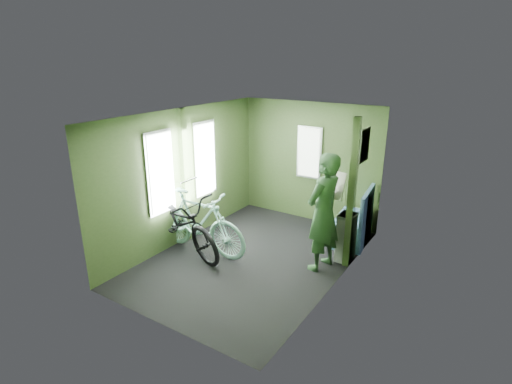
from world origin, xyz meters
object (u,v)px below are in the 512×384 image
bicycle_mint (200,252)px  passenger (323,212)px  bicycle_black (183,251)px  waste_box (346,237)px  bench_seat (354,226)px

bicycle_mint → passenger: passenger is taller
bicycle_black → waste_box: waste_box is taller
bicycle_black → bicycle_mint: (0.27, 0.12, 0.00)m
bicycle_black → passenger: bearing=-53.2°
passenger → bicycle_mint: bearing=-59.3°
waste_box → bicycle_mint: bearing=-153.5°
waste_box → bench_seat: size_ratio=0.79×
bicycle_black → bench_seat: size_ratio=2.07×
passenger → waste_box: passenger is taller
bicycle_black → bicycle_mint: bicycle_black is taller
bicycle_black → waste_box: bearing=-46.1°
bicycle_black → waste_box: 2.68m
bicycle_mint → bench_seat: bearing=-49.5°
passenger → bicycle_black: bearing=-58.7°
bicycle_black → waste_box: (2.38, 1.17, 0.39)m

